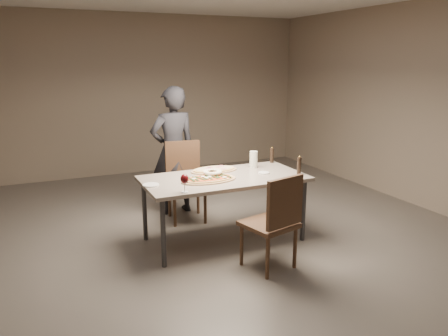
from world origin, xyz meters
name	(u,v)px	position (x,y,z in m)	size (l,w,h in m)	color
room	(224,118)	(0.00, 0.00, 1.40)	(7.00, 7.00, 7.00)	#58514B
dining_table	(224,182)	(0.00, 0.00, 0.69)	(1.80, 0.90, 0.75)	gray
zucchini_pizza	(209,179)	(-0.22, -0.08, 0.77)	(0.62, 0.34, 0.05)	tan
ham_pizza	(214,170)	(0.00, 0.28, 0.77)	(0.56, 0.31, 0.04)	tan
bread_basket	(212,173)	(-0.12, 0.04, 0.80)	(0.21, 0.21, 0.08)	beige
oil_dish	(264,173)	(0.47, -0.05, 0.76)	(0.13, 0.13, 0.01)	white
pepper_mill_left	(299,165)	(0.83, -0.23, 0.85)	(0.05, 0.05, 0.21)	black
pepper_mill_right	(272,155)	(0.83, 0.38, 0.85)	(0.05, 0.05, 0.20)	black
carafe	(254,159)	(0.50, 0.25, 0.85)	(0.09, 0.09, 0.20)	silver
wine_glass	(184,180)	(-0.59, -0.37, 0.88)	(0.08, 0.08, 0.18)	silver
side_plate	(151,185)	(-0.83, 0.00, 0.76)	(0.17, 0.17, 0.01)	white
chair_near	(276,218)	(0.15, -0.87, 0.54)	(0.55, 0.55, 0.96)	#402A1B
chair_far	(185,176)	(-0.16, 0.88, 0.56)	(0.53, 0.53, 1.00)	#402A1B
diner	(173,151)	(-0.22, 1.15, 0.84)	(0.62, 0.41, 1.69)	black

